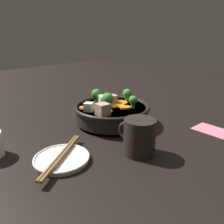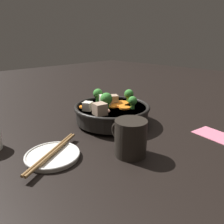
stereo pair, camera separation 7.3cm
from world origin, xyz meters
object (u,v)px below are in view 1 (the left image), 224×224
object	(u,v)px
stirfry_bowl	(112,111)
side_saucer	(62,159)
dark_mug	(139,136)
chopsticks_pair	(62,155)

from	to	relation	value
stirfry_bowl	side_saucer	world-z (taller)	stirfry_bowl
stirfry_bowl	dark_mug	world-z (taller)	stirfry_bowl
side_saucer	chopsticks_pair	world-z (taller)	chopsticks_pair
stirfry_bowl	side_saucer	xyz separation A→B (m)	(-0.06, 0.26, -0.03)
side_saucer	dark_mug	xyz separation A→B (m)	(-0.12, -0.15, 0.04)
stirfry_bowl	chopsticks_pair	size ratio (longest dim) A/B	1.33
side_saucer	chopsticks_pair	size ratio (longest dim) A/B	0.69
chopsticks_pair	stirfry_bowl	bearing A→B (deg)	-76.65
stirfry_bowl	side_saucer	distance (m)	0.27
side_saucer	chopsticks_pair	xyz separation A→B (m)	(0.00, 0.00, 0.01)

